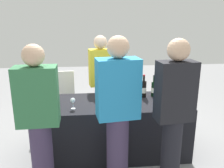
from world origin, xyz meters
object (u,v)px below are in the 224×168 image
object	(u,v)px
wine_bottle_0	(53,92)
guest_2	(174,112)
wine_glass_0	(73,101)
ice_bucket	(161,94)
menu_board	(58,98)
wine_bottle_2	(144,89)
wine_bottle_1	(129,90)
wine_glass_2	(136,99)
server_pouring	(101,80)
wine_bottle_3	(153,89)
guest_1	(118,111)
wine_glass_1	(101,98)
guest_0	(39,118)

from	to	relation	value
wine_bottle_0	guest_2	xyz separation A→B (m)	(1.35, -0.95, 0.04)
wine_glass_0	ice_bucket	size ratio (longest dim) A/B	0.77
wine_bottle_0	ice_bucket	distance (m)	1.46
menu_board	wine_bottle_2	bearing A→B (deg)	-36.38
wine_bottle_1	wine_glass_2	distance (m)	0.31
server_pouring	wine_bottle_3	bearing A→B (deg)	135.58
menu_board	server_pouring	bearing A→B (deg)	-25.23
wine_bottle_0	wine_bottle_1	size ratio (longest dim) A/B	1.05
wine_bottle_0	wine_glass_2	xyz separation A→B (m)	(1.08, -0.33, -0.02)
server_pouring	guest_1	distance (m)	1.40
wine_bottle_1	guest_1	distance (m)	0.87
wine_glass_1	server_pouring	bearing A→B (deg)	87.19
wine_glass_0	guest_1	bearing A→B (deg)	-44.99
wine_bottle_3	guest_1	xyz separation A→B (m)	(-0.62, -0.87, 0.05)
guest_1	wine_bottle_3	bearing A→B (deg)	47.27
guest_0	guest_1	xyz separation A→B (m)	(0.81, 0.02, 0.04)
wine_glass_1	menu_board	distance (m)	1.33
wine_glass_0	guest_1	xyz separation A→B (m)	(0.50, -0.50, 0.05)
wine_bottle_3	wine_glass_2	distance (m)	0.48
wine_glass_0	wine_glass_1	bearing A→B (deg)	17.00
wine_bottle_2	wine_bottle_1	bearing A→B (deg)	-173.01
wine_bottle_2	wine_bottle_3	world-z (taller)	wine_bottle_2
wine_glass_2	menu_board	size ratio (longest dim) A/B	0.14
guest_2	wine_bottle_0	bearing A→B (deg)	139.06
wine_glass_2	server_pouring	size ratio (longest dim) A/B	0.09
wine_bottle_1	guest_1	size ratio (longest dim) A/B	0.19
wine_glass_0	menu_board	xyz separation A→B (m)	(-0.34, 1.19, -0.37)
wine_bottle_1	wine_bottle_3	distance (m)	0.37
guest_0	wine_glass_0	bearing A→B (deg)	57.02
wine_bottle_0	menu_board	world-z (taller)	wine_bottle_0
wine_bottle_2	server_pouring	world-z (taller)	server_pouring
ice_bucket	guest_2	xyz separation A→B (m)	(-0.10, -0.78, 0.07)
wine_bottle_2	guest_2	distance (m)	0.97
server_pouring	menu_board	world-z (taller)	server_pouring
wine_bottle_0	ice_bucket	xyz separation A→B (m)	(1.45, -0.17, -0.03)
wine_bottle_0	guest_1	bearing A→B (deg)	-47.24
wine_glass_0	guest_1	world-z (taller)	guest_1
wine_bottle_2	wine_glass_0	xyz separation A→B (m)	(-0.97, -0.36, -0.01)
wine_glass_2	guest_1	distance (m)	0.60
wine_bottle_0	ice_bucket	world-z (taller)	wine_bottle_0
server_pouring	guest_1	xyz separation A→B (m)	(0.10, -1.40, 0.04)
wine_bottle_0	wine_bottle_1	distance (m)	1.04
wine_bottle_2	guest_2	xyz separation A→B (m)	(0.10, -0.96, 0.04)
wine_bottle_1	menu_board	distance (m)	1.44
menu_board	wine_glass_0	bearing A→B (deg)	-78.28
wine_glass_1	guest_0	bearing A→B (deg)	-137.06
wine_bottle_2	guest_0	xyz separation A→B (m)	(-1.28, -0.87, 0.00)
wine_bottle_0	guest_0	bearing A→B (deg)	-91.65
wine_glass_2	wine_bottle_0	bearing A→B (deg)	163.25
wine_bottle_3	wine_bottle_2	bearing A→B (deg)	-174.19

